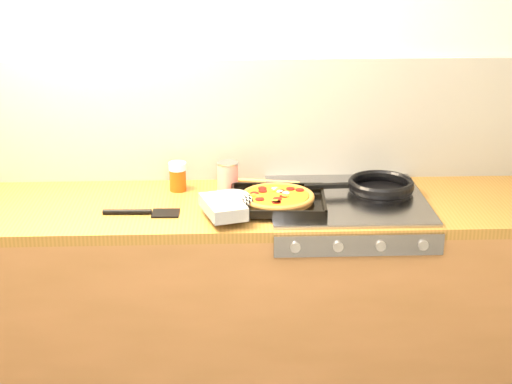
{
  "coord_description": "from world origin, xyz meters",
  "views": [
    {
      "loc": [
        -0.01,
        -1.71,
        1.96
      ],
      "look_at": [
        0.1,
        1.08,
        0.95
      ],
      "focal_mm": 55.0,
      "sensor_mm": 36.0,
      "label": 1
    }
  ],
  "objects_px": {
    "juice_glass": "(178,176)",
    "frying_pan": "(379,186)",
    "pizza_on_tray": "(262,200)",
    "tomato_can": "(228,177)"
  },
  "relations": [
    {
      "from": "juice_glass",
      "to": "frying_pan",
      "type": "bearing_deg",
      "value": -6.81
    },
    {
      "from": "pizza_on_tray",
      "to": "juice_glass",
      "type": "xyz_separation_m",
      "value": [
        -0.33,
        0.23,
        0.02
      ]
    },
    {
      "from": "frying_pan",
      "to": "tomato_can",
      "type": "distance_m",
      "value": 0.6
    },
    {
      "from": "frying_pan",
      "to": "juice_glass",
      "type": "xyz_separation_m",
      "value": [
        -0.79,
        0.09,
        0.02
      ]
    },
    {
      "from": "juice_glass",
      "to": "tomato_can",
      "type": "bearing_deg",
      "value": -4.36
    },
    {
      "from": "tomato_can",
      "to": "juice_glass",
      "type": "height_order",
      "value": "tomato_can"
    },
    {
      "from": "frying_pan",
      "to": "tomato_can",
      "type": "xyz_separation_m",
      "value": [
        -0.59,
        0.08,
        0.02
      ]
    },
    {
      "from": "pizza_on_tray",
      "to": "frying_pan",
      "type": "height_order",
      "value": "pizza_on_tray"
    },
    {
      "from": "tomato_can",
      "to": "juice_glass",
      "type": "xyz_separation_m",
      "value": [
        -0.2,
        0.02,
        -0.0
      ]
    },
    {
      "from": "pizza_on_tray",
      "to": "tomato_can",
      "type": "height_order",
      "value": "tomato_can"
    }
  ]
}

